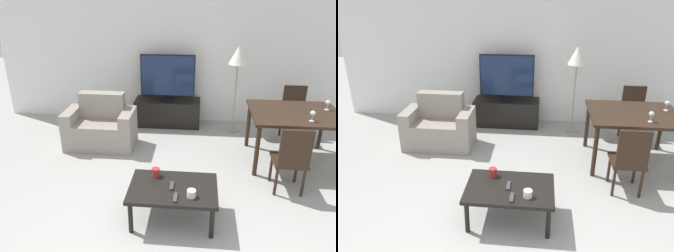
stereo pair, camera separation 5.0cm
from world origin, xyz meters
TOP-DOWN VIEW (x-y plane):
  - wall_back at (0.00, 3.74)m, footprint 7.09×0.06m
  - armchair at (-1.34, 2.46)m, footprint 1.08×0.61m
  - tv_stand at (-0.36, 3.44)m, footprint 1.18×0.46m
  - tv at (-0.36, 3.44)m, footprint 0.96×0.32m
  - coffee_table at (-0.03, 0.77)m, footprint 0.95×0.65m
  - dining_table at (1.56, 2.23)m, footprint 1.24×1.02m
  - dining_chair_near at (1.35, 1.41)m, footprint 0.40×0.40m
  - dining_chair_far at (1.78, 3.05)m, footprint 0.40×0.40m
  - floor_lamp at (0.82, 3.28)m, footprint 0.31×0.31m
  - remote_primary at (-0.05, 0.77)m, footprint 0.04×0.15m
  - remote_secondary at (0.01, 0.56)m, footprint 0.04×0.15m
  - cup_white_near at (0.17, 0.61)m, footprint 0.09×0.09m
  - cup_colored_far at (-0.25, 0.96)m, footprint 0.09×0.09m
  - wine_glass_left at (1.68, 1.91)m, footprint 0.07×0.07m
  - wine_glass_center at (2.02, 2.37)m, footprint 0.07×0.07m

SIDE VIEW (x-z plane):
  - tv_stand at x=-0.36m, z-range 0.00..0.48m
  - armchair at x=-1.34m, z-range -0.11..0.73m
  - coffee_table at x=-0.03m, z-range 0.16..0.57m
  - remote_primary at x=-0.05m, z-range 0.41..0.43m
  - remote_secondary at x=0.01m, z-range 0.41..0.43m
  - cup_white_near at x=0.17m, z-range 0.41..0.49m
  - cup_colored_far at x=-0.25m, z-range 0.41..0.51m
  - dining_chair_near at x=1.35m, z-range 0.04..0.94m
  - dining_chair_far at x=1.78m, z-range 0.04..0.94m
  - dining_table at x=1.56m, z-range 0.30..1.07m
  - wine_glass_left at x=1.68m, z-range 0.80..0.95m
  - wine_glass_center at x=2.02m, z-range 0.80..0.95m
  - tv at x=-0.36m, z-range 0.48..1.31m
  - floor_lamp at x=0.82m, z-range 0.52..2.03m
  - wall_back at x=0.00m, z-range 0.00..2.70m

